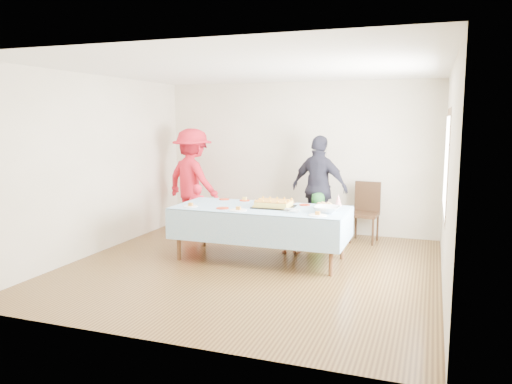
# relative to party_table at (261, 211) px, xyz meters

# --- Properties ---
(ground) EXTENTS (5.00, 5.00, 0.00)m
(ground) POSITION_rel_party_table_xyz_m (-0.00, -0.41, -0.72)
(ground) COLOR #402712
(ground) RESTS_ON ground
(room_walls) EXTENTS (5.04, 5.04, 2.72)m
(room_walls) POSITION_rel_party_table_xyz_m (0.05, -0.41, 1.05)
(room_walls) COLOR #BEB49B
(room_walls) RESTS_ON ground
(party_table) EXTENTS (2.50, 1.10, 0.78)m
(party_table) POSITION_rel_party_table_xyz_m (0.00, 0.00, 0.00)
(party_table) COLOR brown
(party_table) RESTS_ON ground
(birthday_cake) EXTENTS (0.57, 0.44, 0.10)m
(birthday_cake) POSITION_rel_party_table_xyz_m (0.18, 0.05, 0.10)
(birthday_cake) COLOR black
(birthday_cake) RESTS_ON party_table
(rolls_tray) EXTENTS (0.30, 0.30, 0.09)m
(rolls_tray) POSITION_rel_party_table_xyz_m (0.89, 0.19, 0.09)
(rolls_tray) COLOR black
(rolls_tray) RESTS_ON party_table
(punch_bowl) EXTENTS (0.36, 0.36, 0.09)m
(punch_bowl) POSITION_rel_party_table_xyz_m (0.98, -0.10, 0.10)
(punch_bowl) COLOR silver
(punch_bowl) RESTS_ON party_table
(party_hat) EXTENTS (0.11, 0.11, 0.18)m
(party_hat) POSITION_rel_party_table_xyz_m (1.04, 0.46, 0.14)
(party_hat) COLOR silver
(party_hat) RESTS_ON party_table
(fork_pile) EXTENTS (0.24, 0.18, 0.07)m
(fork_pile) POSITION_rel_party_table_xyz_m (0.53, -0.23, 0.09)
(fork_pile) COLOR white
(fork_pile) RESTS_ON party_table
(plate_red_far_a) EXTENTS (0.16, 0.16, 0.01)m
(plate_red_far_a) POSITION_rel_party_table_xyz_m (-0.77, 0.44, 0.06)
(plate_red_far_a) COLOR red
(plate_red_far_a) RESTS_ON party_table
(plate_red_far_b) EXTENTS (0.16, 0.16, 0.01)m
(plate_red_far_b) POSITION_rel_party_table_xyz_m (-0.42, 0.45, 0.06)
(plate_red_far_b) COLOR red
(plate_red_far_b) RESTS_ON party_table
(plate_red_far_c) EXTENTS (0.16, 0.16, 0.01)m
(plate_red_far_c) POSITION_rel_party_table_xyz_m (0.08, 0.41, 0.06)
(plate_red_far_c) COLOR red
(plate_red_far_c) RESTS_ON party_table
(plate_red_far_d) EXTENTS (0.16, 0.16, 0.01)m
(plate_red_far_d) POSITION_rel_party_table_xyz_m (0.56, 0.37, 0.06)
(plate_red_far_d) COLOR red
(plate_red_far_d) RESTS_ON party_table
(plate_red_near) EXTENTS (0.18, 0.18, 0.01)m
(plate_red_near) POSITION_rel_party_table_xyz_m (-0.48, -0.29, 0.06)
(plate_red_near) COLOR red
(plate_red_near) RESTS_ON party_table
(plate_white_left) EXTENTS (0.22, 0.22, 0.01)m
(plate_white_left) POSITION_rel_party_table_xyz_m (-0.97, -0.31, 0.06)
(plate_white_left) COLOR white
(plate_white_left) RESTS_ON party_table
(plate_white_mid) EXTENTS (0.24, 0.24, 0.01)m
(plate_white_mid) POSITION_rel_party_table_xyz_m (-0.21, -0.36, 0.06)
(plate_white_mid) COLOR white
(plate_white_mid) RESTS_ON party_table
(plate_white_right) EXTENTS (0.24, 0.24, 0.01)m
(plate_white_right) POSITION_rel_party_table_xyz_m (0.92, -0.36, 0.06)
(plate_white_right) COLOR white
(plate_white_right) RESTS_ON party_table
(dining_chair) EXTENTS (0.47, 0.47, 1.00)m
(dining_chair) POSITION_rel_party_table_xyz_m (1.29, 1.66, -0.17)
(dining_chair) COLOR black
(dining_chair) RESTS_ON ground
(toddler_left) EXTENTS (0.37, 0.26, 0.96)m
(toddler_left) POSITION_rel_party_table_xyz_m (-1.42, 0.82, -0.25)
(toddler_left) COLOR red
(toddler_left) RESTS_ON ground
(toddler_mid) EXTENTS (0.49, 0.42, 0.86)m
(toddler_mid) POSITION_rel_party_table_xyz_m (0.58, 1.20, -0.30)
(toddler_mid) COLOR #226729
(toddler_mid) RESTS_ON ground
(toddler_right) EXTENTS (0.43, 0.35, 0.81)m
(toddler_right) POSITION_rel_party_table_xyz_m (0.29, 0.49, -0.32)
(toddler_right) COLOR tan
(toddler_right) RESTS_ON ground
(adult_left) EXTENTS (1.38, 1.09, 1.88)m
(adult_left) POSITION_rel_party_table_xyz_m (-1.78, 1.36, 0.21)
(adult_left) COLOR red
(adult_left) RESTS_ON ground
(adult_right) EXTENTS (1.12, 0.73, 1.78)m
(adult_right) POSITION_rel_party_table_xyz_m (0.53, 1.49, 0.16)
(adult_right) COLOR #272736
(adult_right) RESTS_ON ground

